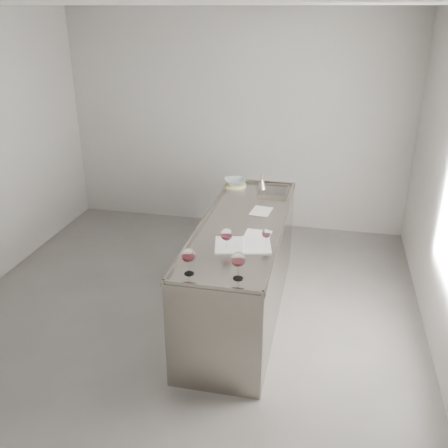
% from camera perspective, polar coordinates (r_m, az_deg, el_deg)
% --- Properties ---
extents(room_shell, '(4.54, 5.04, 2.84)m').
position_cam_1_polar(room_shell, '(4.29, -5.12, 4.67)').
color(room_shell, '#54514F').
rests_on(room_shell, ground).
extents(counter, '(0.77, 2.42, 0.97)m').
position_cam_1_polar(counter, '(4.82, 2.04, -5.08)').
color(counter, gray).
rests_on(counter, ground).
extents(wine_glass_left, '(0.11, 0.11, 0.21)m').
position_cam_1_polar(wine_glass_left, '(3.71, -4.08, -3.66)').
color(wine_glass_left, white).
rests_on(wine_glass_left, counter).
extents(wine_glass_middle, '(0.10, 0.10, 0.20)m').
position_cam_1_polar(wine_glass_middle, '(4.05, 0.30, -1.26)').
color(wine_glass_middle, white).
rests_on(wine_glass_middle, counter).
extents(wine_glass_right, '(0.11, 0.11, 0.21)m').
position_cam_1_polar(wine_glass_right, '(3.63, 1.64, -4.16)').
color(wine_glass_right, white).
rests_on(wine_glass_right, counter).
extents(wine_glass_small, '(0.08, 0.08, 0.15)m').
position_cam_1_polar(wine_glass_small, '(4.16, 4.85, -1.13)').
color(wine_glass_small, white).
rests_on(wine_glass_small, counter).
extents(notebook, '(0.52, 0.41, 0.02)m').
position_cam_1_polar(notebook, '(4.19, 2.16, -2.43)').
color(notebook, white).
rests_on(notebook, counter).
extents(loose_paper_top, '(0.24, 0.33, 0.00)m').
position_cam_1_polar(loose_paper_top, '(4.35, 3.74, -1.50)').
color(loose_paper_top, silver).
rests_on(loose_paper_top, counter).
extents(loose_paper_under, '(0.21, 0.28, 0.00)m').
position_cam_1_polar(loose_paper_under, '(4.90, 4.28, 1.49)').
color(loose_paper_under, silver).
rests_on(loose_paper_under, counter).
extents(trivet, '(0.28, 0.28, 0.02)m').
position_cam_1_polar(trivet, '(5.61, 1.27, 4.49)').
color(trivet, beige).
rests_on(trivet, counter).
extents(ceramic_bowl, '(0.30, 0.30, 0.06)m').
position_cam_1_polar(ceramic_bowl, '(5.59, 1.27, 4.86)').
color(ceramic_bowl, gray).
rests_on(ceramic_bowl, trivet).
extents(wine_funnel, '(0.12, 0.12, 0.18)m').
position_cam_1_polar(wine_funnel, '(5.52, 4.34, 4.61)').
color(wine_funnel, gray).
rests_on(wine_funnel, counter).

